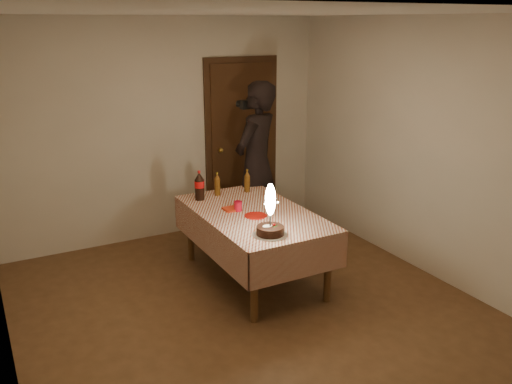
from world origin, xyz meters
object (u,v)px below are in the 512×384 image
photographer (256,163)px  red_plate (256,216)px  amber_bottle_left (217,185)px  amber_bottle_right (247,181)px  dining_table (254,221)px  red_cup (238,206)px  birthday_cake (270,221)px  clear_cup (272,206)px  cola_bottle (199,186)px

photographer → red_plate: bearing=-118.7°
amber_bottle_left → amber_bottle_right: (0.34, -0.04, 0.00)m
red_plate → photographer: bearing=61.3°
dining_table → amber_bottle_left: (-0.09, 0.67, 0.22)m
dining_table → red_cup: size_ratio=17.20×
amber_bottle_right → photographer: photographer is taller
birthday_cake → clear_cup: bearing=58.6°
red_plate → birthday_cake: bearing=-103.5°
clear_cup → cola_bottle: size_ratio=0.28×
clear_cup → amber_bottle_right: 0.68m
photographer → cola_bottle: bearing=-159.9°
clear_cup → amber_bottle_left: (-0.27, 0.71, 0.07)m
photographer → red_cup: bearing=-128.4°
red_plate → amber_bottle_right: 0.81m
dining_table → clear_cup: 0.24m
birthday_cake → amber_bottle_right: bearing=71.5°
birthday_cake → clear_cup: 0.66m
birthday_cake → amber_bottle_left: birthday_cake is taller
red_cup → cola_bottle: 0.56m
photographer → clear_cup: bearing=-109.7°
red_cup → dining_table: bearing=-41.3°
birthday_cake → amber_bottle_right: (0.41, 1.23, -0.01)m
amber_bottle_left → dining_table: bearing=-82.7°
cola_bottle → photographer: bearing=20.1°
amber_bottle_right → amber_bottle_left: bearing=173.2°
clear_cup → amber_bottle_left: bearing=111.1°
red_plate → photographer: (0.57, 1.04, 0.22)m
clear_cup → amber_bottle_right: bearing=84.0°
birthday_cake → amber_bottle_right: size_ratio=1.86×
amber_bottle_left → birthday_cake: bearing=-93.1°
cola_bottle → amber_bottle_right: bearing=1.4°
birthday_cake → cola_bottle: (-0.16, 1.22, 0.02)m
amber_bottle_left → amber_bottle_right: size_ratio=1.00×
dining_table → clear_cup: clear_cup is taller
dining_table → red_cup: (-0.12, 0.10, 0.15)m
red_cup → clear_cup: 0.34m
birthday_cake → red_cup: size_ratio=4.74×
red_cup → cola_bottle: cola_bottle is taller
birthday_cake → red_cup: bearing=87.2°
birthday_cake → red_cup: (0.04, 0.70, -0.08)m
birthday_cake → red_cup: birthday_cake is taller
dining_table → photographer: (0.53, 0.93, 0.32)m
red_cup → amber_bottle_right: size_ratio=0.39×
red_cup → clear_cup: size_ratio=1.11×
red_plate → amber_bottle_left: bearing=93.5°
cola_bottle → amber_bottle_left: bearing=13.5°
cola_bottle → amber_bottle_right: 0.58m
birthday_cake → clear_cup: birthday_cake is taller
red_plate → amber_bottle_left: 0.80m
birthday_cake → amber_bottle_left: size_ratio=1.86×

